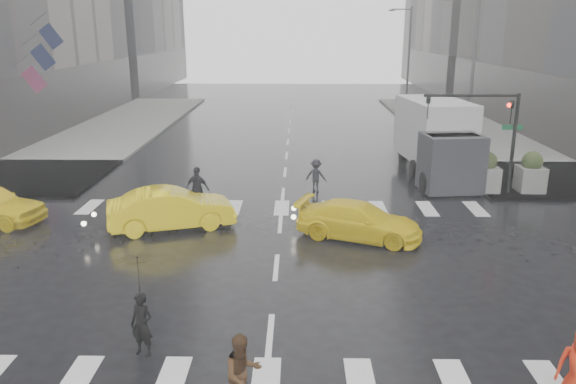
{
  "coord_description": "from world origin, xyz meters",
  "views": [
    {
      "loc": [
        0.65,
        -16.07,
        7.15
      ],
      "look_at": [
        0.33,
        2.0,
        1.86
      ],
      "focal_mm": 35.0,
      "sensor_mm": 36.0,
      "label": 1
    }
  ],
  "objects_px": {
    "traffic_signal_pole": "(492,123)",
    "pedestrian_brown": "(243,374)",
    "taxi_mid": "(171,209)",
    "box_truck": "(438,138)"
  },
  "relations": [
    {
      "from": "traffic_signal_pole",
      "to": "pedestrian_brown",
      "type": "xyz_separation_m",
      "value": [
        -9.39,
        -14.81,
        -2.4
      ]
    },
    {
      "from": "taxi_mid",
      "to": "box_truck",
      "type": "xyz_separation_m",
      "value": [
        11.49,
        7.49,
        1.24
      ]
    },
    {
      "from": "box_truck",
      "to": "pedestrian_brown",
      "type": "bearing_deg",
      "value": -120.74
    },
    {
      "from": "pedestrian_brown",
      "to": "box_truck",
      "type": "bearing_deg",
      "value": 36.22
    },
    {
      "from": "pedestrian_brown",
      "to": "taxi_mid",
      "type": "height_order",
      "value": "pedestrian_brown"
    },
    {
      "from": "traffic_signal_pole",
      "to": "pedestrian_brown",
      "type": "distance_m",
      "value": 17.7
    },
    {
      "from": "traffic_signal_pole",
      "to": "box_truck",
      "type": "distance_m",
      "value": 3.55
    },
    {
      "from": "taxi_mid",
      "to": "box_truck",
      "type": "relative_size",
      "value": 0.65
    },
    {
      "from": "taxi_mid",
      "to": "box_truck",
      "type": "distance_m",
      "value": 13.77
    },
    {
      "from": "pedestrian_brown",
      "to": "traffic_signal_pole",
      "type": "bearing_deg",
      "value": 27.75
    }
  ]
}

